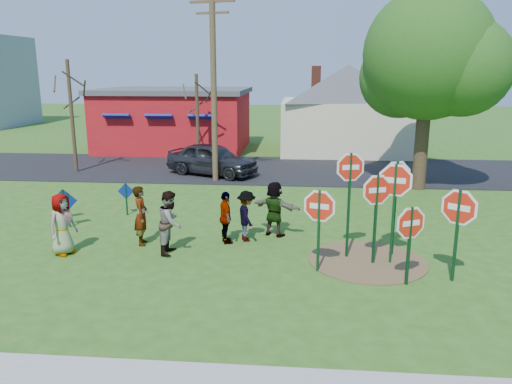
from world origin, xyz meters
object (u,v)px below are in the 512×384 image
at_px(stop_sign_b, 350,178).
at_px(utility_pole, 214,83).
at_px(suv, 212,159).
at_px(person_b, 141,215).
at_px(stop_sign_c, 395,191).
at_px(stop_sign_a, 319,213).
at_px(stop_sign_d, 396,184).
at_px(person_a, 62,224).
at_px(leafy_tree, 431,62).

distance_m(stop_sign_b, utility_pole, 10.93).
bearing_deg(stop_sign_b, suv, 103.04).
bearing_deg(person_b, stop_sign_c, -109.71).
distance_m(stop_sign_a, stop_sign_b, 1.50).
relative_size(stop_sign_d, person_b, 1.60).
distance_m(stop_sign_b, stop_sign_c, 1.21).
distance_m(stop_sign_c, person_b, 7.28).
height_order(person_b, suv, person_b).
height_order(stop_sign_b, stop_sign_c, stop_sign_b).
xyz_separation_m(stop_sign_c, person_a, (-9.09, -0.10, -1.14)).
relative_size(stop_sign_d, utility_pole, 0.34).
bearing_deg(utility_pole, suv, 106.06).
bearing_deg(person_a, stop_sign_b, -63.79).
distance_m(stop_sign_d, person_b, 7.38).
distance_m(person_a, suv, 11.26).
height_order(suv, utility_pole, utility_pole).
bearing_deg(leafy_tree, person_a, -143.04).
bearing_deg(leafy_tree, stop_sign_d, -108.16).
relative_size(stop_sign_a, person_a, 1.31).
bearing_deg(stop_sign_d, stop_sign_b, 171.60).
bearing_deg(suv, stop_sign_d, -122.87).
height_order(stop_sign_a, utility_pole, utility_pole).
xyz_separation_m(stop_sign_a, suv, (-4.79, 11.64, -0.75)).
bearing_deg(person_a, leafy_tree, -29.89).
bearing_deg(utility_pole, person_a, -105.49).
xyz_separation_m(stop_sign_a, leafy_tree, (4.82, 9.60, 3.82)).
distance_m(person_b, suv, 10.03).
bearing_deg(stop_sign_c, suv, 137.21).
bearing_deg(leafy_tree, suv, 168.05).
bearing_deg(leafy_tree, utility_pole, 175.30).
relative_size(stop_sign_b, suv, 0.67).
bearing_deg(stop_sign_a, suv, 128.64).
bearing_deg(stop_sign_d, stop_sign_c, -124.47).
relative_size(stop_sign_c, stop_sign_d, 1.01).
height_order(stop_sign_c, person_b, stop_sign_c).
xyz_separation_m(person_a, utility_pole, (2.70, 9.74, 3.60)).
relative_size(suv, leafy_tree, 0.55).
relative_size(suv, utility_pole, 0.54).
height_order(stop_sign_a, leafy_tree, leafy_tree).
relative_size(utility_pole, leafy_tree, 1.02).
height_order(person_b, leafy_tree, leafy_tree).
xyz_separation_m(stop_sign_b, person_a, (-7.96, -0.43, -1.38)).
relative_size(stop_sign_a, stop_sign_c, 0.80).
bearing_deg(utility_pole, stop_sign_d, -54.06).
distance_m(person_b, leafy_tree, 13.56).
xyz_separation_m(stop_sign_c, person_b, (-7.14, 0.89, -1.12)).
distance_m(stop_sign_b, suv, 12.08).
relative_size(stop_sign_d, suv, 0.62).
relative_size(person_b, suv, 0.39).
bearing_deg(stop_sign_b, person_a, 168.14).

